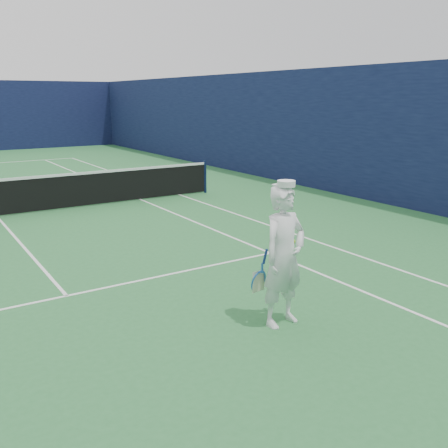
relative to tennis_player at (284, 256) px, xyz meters
The scene contains 1 object.
tennis_player is the anchor object (origin of this frame).
Camera 1 is at (-1.92, -13.99, 3.09)m, focal length 40.00 mm.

